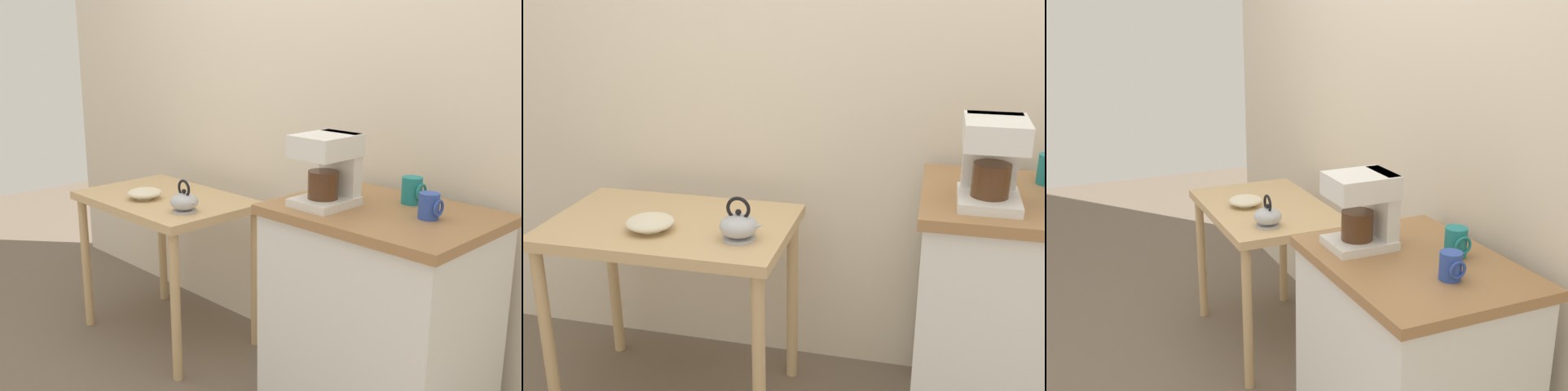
% 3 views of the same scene
% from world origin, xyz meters
% --- Properties ---
extents(ground_plane, '(8.00, 8.00, 0.00)m').
position_xyz_m(ground_plane, '(0.00, 0.00, 0.00)').
color(ground_plane, '#6B5B4C').
extents(back_wall, '(4.40, 0.10, 2.80)m').
position_xyz_m(back_wall, '(0.10, 0.44, 1.40)').
color(back_wall, beige).
rests_on(back_wall, ground_plane).
extents(wooden_table, '(0.85, 0.56, 0.73)m').
position_xyz_m(wooden_table, '(-0.60, -0.02, 0.63)').
color(wooden_table, tan).
rests_on(wooden_table, ground_plane).
extents(kitchen_counter, '(0.76, 0.57, 0.90)m').
position_xyz_m(kitchen_counter, '(0.63, 0.04, 0.45)').
color(kitchen_counter, white).
rests_on(kitchen_counter, ground_plane).
extents(bowl_stoneware, '(0.16, 0.16, 0.05)m').
position_xyz_m(bowl_stoneware, '(-0.63, -0.12, 0.76)').
color(bowl_stoneware, beige).
rests_on(bowl_stoneware, wooden_table).
extents(teakettle, '(0.15, 0.13, 0.15)m').
position_xyz_m(teakettle, '(-0.31, -0.12, 0.78)').
color(teakettle, '#B2B5BA').
rests_on(teakettle, wooden_table).
extents(coffee_maker, '(0.18, 0.22, 0.26)m').
position_xyz_m(coffee_maker, '(0.45, -0.05, 1.04)').
color(coffee_maker, white).
rests_on(coffee_maker, kitchen_counter).
extents(mug_blue, '(0.08, 0.07, 0.09)m').
position_xyz_m(mug_blue, '(0.80, 0.05, 0.95)').
color(mug_blue, '#2D4CAD').
rests_on(mug_blue, kitchen_counter).
extents(mug_dark_teal, '(0.08, 0.07, 0.10)m').
position_xyz_m(mug_dark_teal, '(0.66, 0.18, 0.95)').
color(mug_dark_teal, teal).
rests_on(mug_dark_teal, kitchen_counter).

